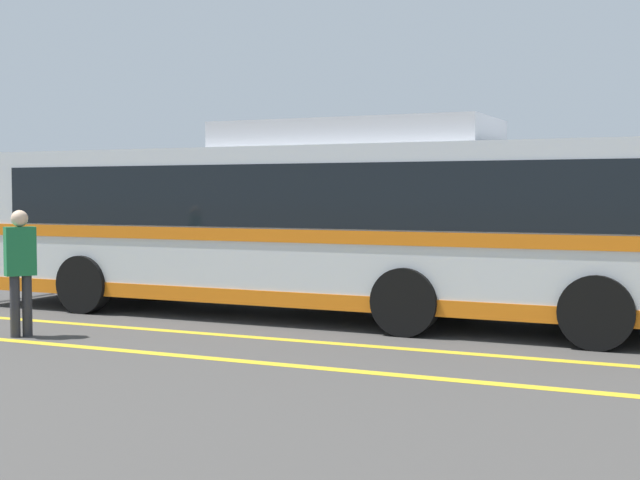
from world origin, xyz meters
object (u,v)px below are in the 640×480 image
object	(u,v)px
transit_bus	(321,221)
parked_car_2	(400,261)
parked_car_1	(149,252)
pedestrian_1	(20,264)

from	to	relation	value
transit_bus	parked_car_2	xyz separation A→B (m)	(0.38, 2.89, -0.87)
transit_bus	parked_car_1	size ratio (longest dim) A/B	2.78
transit_bus	parked_car_2	distance (m)	3.04
transit_bus	pedestrian_1	xyz separation A→B (m)	(-3.16, -3.52, -0.56)
parked_car_2	pedestrian_1	distance (m)	7.33
parked_car_2	pedestrian_1	xyz separation A→B (m)	(-3.54, -6.41, 0.30)
transit_bus	parked_car_2	bearing A→B (deg)	-6.88
parked_car_1	parked_car_2	xyz separation A→B (m)	(5.99, -0.19, -0.00)
pedestrian_1	parked_car_1	bearing A→B (deg)	-124.36
transit_bus	pedestrian_1	bearing A→B (deg)	138.63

